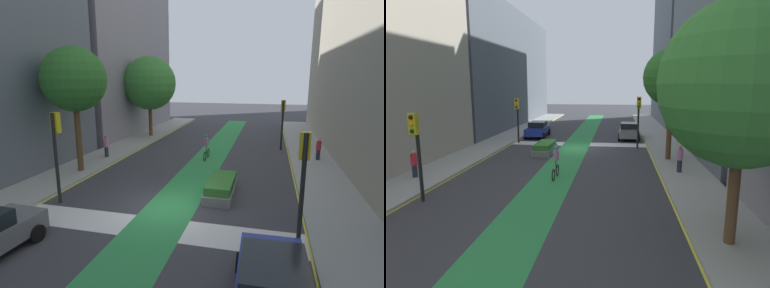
# 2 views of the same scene
# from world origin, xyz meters

# --- Properties ---
(ground_plane) EXTENTS (120.00, 120.00, 0.00)m
(ground_plane) POSITION_xyz_m (0.00, 0.00, 0.00)
(ground_plane) COLOR #38383D
(bike_lane_paint) EXTENTS (2.40, 60.00, 0.01)m
(bike_lane_paint) POSITION_xyz_m (0.17, 0.00, 0.00)
(bike_lane_paint) COLOR #2D8C47
(bike_lane_paint) RESTS_ON ground_plane
(crosswalk_band) EXTENTS (12.00, 1.80, 0.01)m
(crosswalk_band) POSITION_xyz_m (0.00, -2.00, 0.00)
(crosswalk_band) COLOR silver
(crosswalk_band) RESTS_ON ground_plane
(sidewalk_left) EXTENTS (3.00, 60.00, 0.15)m
(sidewalk_left) POSITION_xyz_m (-7.50, 0.00, 0.07)
(sidewalk_left) COLOR #9E9E99
(sidewalk_left) RESTS_ON ground_plane
(curb_stripe_left) EXTENTS (0.16, 60.00, 0.01)m
(curb_stripe_left) POSITION_xyz_m (-6.00, 0.00, 0.01)
(curb_stripe_left) COLOR yellow
(curb_stripe_left) RESTS_ON ground_plane
(sidewalk_right) EXTENTS (3.00, 60.00, 0.15)m
(sidewalk_right) POSITION_xyz_m (7.50, 0.00, 0.07)
(sidewalk_right) COLOR #9E9E99
(sidewalk_right) RESTS_ON ground_plane
(curb_stripe_right) EXTENTS (0.16, 60.00, 0.01)m
(curb_stripe_right) POSITION_xyz_m (6.00, 0.00, 0.01)
(curb_stripe_right) COLOR yellow
(curb_stripe_right) RESTS_ON ground_plane
(buildings_right_row) EXTENTS (9.19, 58.96, 18.95)m
(buildings_right_row) POSITION_xyz_m (13.40, 2.34, 8.54)
(buildings_right_row) COLOR slate
(buildings_right_row) RESTS_ON ground_plane
(traffic_signal_near_right) EXTENTS (0.35, 0.52, 4.08)m
(traffic_signal_near_right) POSITION_xyz_m (5.58, -1.88, 2.86)
(traffic_signal_near_right) COLOR black
(traffic_signal_near_right) RESTS_ON ground_plane
(traffic_signal_near_left) EXTENTS (0.35, 0.52, 4.31)m
(traffic_signal_near_left) POSITION_xyz_m (-5.14, -0.62, 3.02)
(traffic_signal_near_left) COLOR black
(traffic_signal_near_left) RESTS_ON ground_plane
(traffic_signal_far_right) EXTENTS (0.35, 0.52, 4.09)m
(traffic_signal_far_right) POSITION_xyz_m (5.44, 13.44, 2.87)
(traffic_signal_far_right) COLOR black
(traffic_signal_far_right) RESTS_ON ground_plane
(car_grey_left_near) EXTENTS (2.18, 4.28, 1.57)m
(car_grey_left_near) POSITION_xyz_m (-4.58, -5.50, 0.80)
(car_grey_left_near) COLOR slate
(car_grey_left_near) RESTS_ON ground_plane
(car_blue_right_near) EXTENTS (2.11, 4.24, 1.57)m
(car_blue_right_near) POSITION_xyz_m (4.65, -5.55, 0.80)
(car_blue_right_near) COLOR navy
(car_blue_right_near) RESTS_ON ground_plane
(cyclist_in_lane) EXTENTS (0.32, 1.73, 1.86)m
(cyclist_in_lane) POSITION_xyz_m (0.04, 8.81, 0.97)
(cyclist_in_lane) COLOR black
(cyclist_in_lane) RESTS_ON ground_plane
(pedestrian_sidewalk_right_a) EXTENTS (0.34, 0.34, 1.55)m
(pedestrian_sidewalk_right_a) POSITION_xyz_m (7.87, 10.15, 0.93)
(pedestrian_sidewalk_right_a) COLOR #262638
(pedestrian_sidewalk_right_a) RESTS_ON sidewalk_right
(pedestrian_sidewalk_left_a) EXTENTS (0.34, 0.34, 1.60)m
(pedestrian_sidewalk_left_a) POSITION_xyz_m (-7.16, 7.23, 0.96)
(pedestrian_sidewalk_left_a) COLOR #262638
(pedestrian_sidewalk_left_a) RESTS_ON sidewalk_left
(street_tree_near) EXTENTS (3.85, 3.85, 7.55)m
(street_tree_near) POSITION_xyz_m (-6.99, 3.75, 5.74)
(street_tree_near) COLOR brown
(street_tree_near) RESTS_ON sidewalk_left
(street_tree_far) EXTENTS (5.18, 5.18, 7.78)m
(street_tree_far) POSITION_xyz_m (-7.20, 16.12, 5.33)
(street_tree_far) COLOR brown
(street_tree_far) RESTS_ON sidewalk_left
(median_planter) EXTENTS (1.36, 3.40, 0.85)m
(median_planter) POSITION_xyz_m (2.17, 2.15, 0.40)
(median_planter) COLOR slate
(median_planter) RESTS_ON ground_plane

